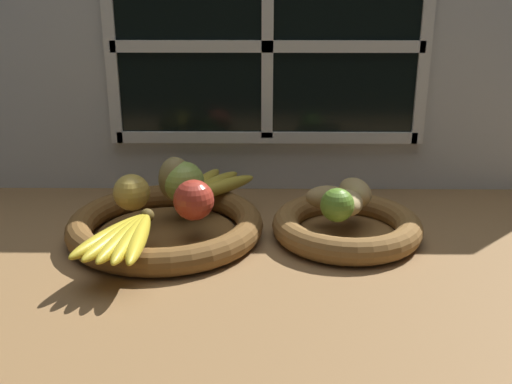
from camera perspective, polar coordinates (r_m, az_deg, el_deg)
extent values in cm
cube|color=olive|center=(106.60, 1.11, -5.53)|extent=(140.00, 90.00, 3.00)
cube|color=silver|center=(127.48, 1.07, 12.29)|extent=(140.00, 3.00, 55.00)
cube|color=black|center=(125.19, 1.09, 13.77)|extent=(64.00, 0.80, 38.00)
cube|color=white|center=(124.59, 1.10, 13.74)|extent=(2.40, 1.20, 38.00)
cube|color=white|center=(124.59, 1.10, 13.74)|extent=(64.00, 1.20, 2.40)
cube|color=white|center=(128.35, -13.75, 13.38)|extent=(2.40, 1.20, 40.40)
cube|color=white|center=(128.92, 15.87, 13.22)|extent=(2.40, 1.20, 40.40)
cube|color=white|center=(127.97, 1.04, 5.25)|extent=(64.00, 1.20, 2.40)
cylinder|color=brown|center=(108.95, -8.57, -4.03)|extent=(24.85, 24.85, 1.00)
torus|color=brown|center=(108.23, -8.62, -3.14)|extent=(35.00, 35.00, 4.69)
cylinder|color=brown|center=(108.68, 8.59, -4.10)|extent=(18.05, 18.05, 1.00)
torus|color=brown|center=(107.95, 8.64, -3.20)|extent=(26.70, 26.70, 4.69)
sphere|color=#B73828|center=(102.65, -5.97, -0.77)|extent=(7.07, 7.07, 7.07)
sphere|color=#99B74C|center=(110.86, -6.93, 0.94)|extent=(7.73, 7.73, 7.73)
sphere|color=gold|center=(108.75, -11.80, -0.03)|extent=(6.60, 6.60, 6.60)
ellipsoid|color=olive|center=(111.50, -7.73, 1.22)|extent=(8.72, 8.74, 8.47)
ellipsoid|color=gold|center=(96.49, -13.67, -4.04)|extent=(10.70, 17.88, 2.66)
ellipsoid|color=gold|center=(95.83, -13.10, -4.16)|extent=(8.67, 18.49, 2.66)
ellipsoid|color=gold|center=(95.29, -12.49, -4.25)|extent=(6.51, 18.80, 2.66)
ellipsoid|color=gold|center=(94.88, -11.83, -4.30)|extent=(4.24, 18.81, 2.66)
ellipsoid|color=gold|center=(94.62, -11.14, -4.32)|extent=(3.41, 18.74, 2.66)
sphere|color=brown|center=(103.10, -10.35, -2.22)|extent=(2.40, 2.40, 2.40)
ellipsoid|color=gold|center=(115.21, -3.42, 0.46)|extent=(14.30, 14.47, 2.70)
ellipsoid|color=gold|center=(116.57, -4.22, 0.68)|extent=(11.29, 16.57, 2.70)
ellipsoid|color=gold|center=(117.56, -5.14, 0.81)|extent=(7.61, 17.68, 2.70)
ellipsoid|color=gold|center=(118.12, -6.15, 0.87)|extent=(3.48, 17.74, 2.70)
sphere|color=brown|center=(109.93, -6.86, -0.61)|extent=(2.43, 2.43, 2.43)
ellipsoid|color=#A38451|center=(108.23, 6.90, -0.51)|extent=(8.38, 5.48, 4.23)
ellipsoid|color=tan|center=(110.07, 9.42, -0.04)|extent=(7.49, 9.35, 5.15)
ellipsoid|color=tan|center=(106.33, 8.76, -1.01)|extent=(5.99, 8.29, 4.12)
sphere|color=olive|center=(102.50, 7.77, -1.24)|extent=(5.85, 5.85, 5.85)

